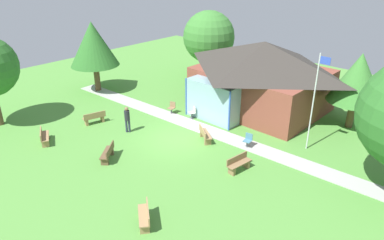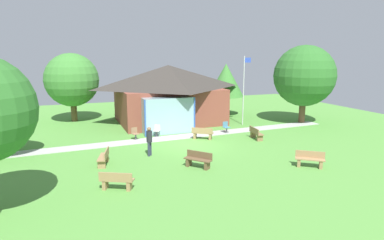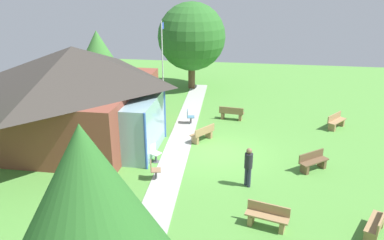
% 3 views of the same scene
% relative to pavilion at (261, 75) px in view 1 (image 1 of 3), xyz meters
% --- Properties ---
extents(ground_plane, '(44.00, 44.00, 0.00)m').
position_rel_pavilion_xyz_m(ground_plane, '(-0.89, -7.72, -2.58)').
color(ground_plane, '#54933D').
extents(pavilion, '(9.44, 8.62, 4.95)m').
position_rel_pavilion_xyz_m(pavilion, '(0.00, 0.00, 0.00)').
color(pavilion, brown).
rests_on(pavilion, ground_plane).
extents(footpath, '(25.24, 2.53, 0.03)m').
position_rel_pavilion_xyz_m(footpath, '(-0.89, -5.46, -2.56)').
color(footpath, '#ADADA8').
rests_on(footpath, ground_plane).
extents(flagpole, '(0.64, 0.08, 5.74)m').
position_rel_pavilion_xyz_m(flagpole, '(5.56, -3.27, 0.58)').
color(flagpole, silver).
rests_on(flagpole, ground_plane).
extents(bench_mid_right, '(0.62, 1.54, 0.84)m').
position_rel_pavilion_xyz_m(bench_mid_right, '(3.97, -7.92, -2.18)').
color(bench_mid_right, olive).
rests_on(bench_mid_right, ground_plane).
extents(bench_front_center, '(1.29, 1.44, 0.84)m').
position_rel_pavilion_xyz_m(bench_front_center, '(-2.01, -11.96, -2.18)').
color(bench_front_center, brown).
rests_on(bench_front_center, ground_plane).
extents(bench_front_left, '(1.54, 1.08, 0.84)m').
position_rel_pavilion_xyz_m(bench_front_left, '(-6.48, -13.43, -2.18)').
color(bench_front_left, '#9E7A51').
rests_on(bench_front_left, ground_plane).
extents(bench_rear_near_path, '(1.49, 1.21, 0.84)m').
position_rel_pavilion_xyz_m(bench_rear_near_path, '(0.46, -6.60, -2.18)').
color(bench_rear_near_path, '#9E7A51').
rests_on(bench_rear_near_path, ground_plane).
extents(bench_mid_left, '(0.81, 1.56, 0.84)m').
position_rel_pavilion_xyz_m(bench_mid_left, '(-6.63, -9.79, -2.18)').
color(bench_mid_left, '#9E7A51').
rests_on(bench_mid_left, ground_plane).
extents(bench_front_right, '(1.46, 1.26, 0.84)m').
position_rel_pavilion_xyz_m(bench_front_right, '(3.54, -14.02, -2.18)').
color(bench_front_right, '#9E7A51').
rests_on(bench_front_right, ground_plane).
extents(patio_chair_west, '(0.53, 0.53, 0.86)m').
position_rel_pavilion_xyz_m(patio_chair_west, '(-3.99, -5.07, -2.16)').
color(patio_chair_west, '#8C6B4C').
rests_on(patio_chair_west, ground_plane).
extents(patio_chair_lawn_spare, '(0.50, 0.50, 0.86)m').
position_rel_pavilion_xyz_m(patio_chair_lawn_spare, '(2.87, -5.49, -2.16)').
color(patio_chair_lawn_spare, teal).
rests_on(patio_chair_lawn_spare, ground_plane).
extents(patio_chair_porch_left, '(0.60, 0.60, 0.86)m').
position_rel_pavilion_xyz_m(patio_chair_porch_left, '(-2.33, -4.66, -2.16)').
color(patio_chair_porch_left, beige).
rests_on(patio_chair_porch_left, ground_plane).
extents(visitor_strolling_lawn, '(0.34, 0.34, 1.74)m').
position_rel_pavilion_xyz_m(visitor_strolling_lawn, '(-3.93, -9.06, -1.56)').
color(visitor_strolling_lawn, '#2D3347').
rests_on(visitor_strolling_lawn, ground_plane).
extents(tree_behind_pavilion_left, '(4.63, 4.63, 5.98)m').
position_rel_pavilion_xyz_m(tree_behind_pavilion_left, '(-7.75, 3.36, 1.07)').
color(tree_behind_pavilion_left, brown).
rests_on(tree_behind_pavilion_left, ground_plane).
extents(tree_behind_pavilion_right, '(3.50, 3.50, 4.98)m').
position_rel_pavilion_xyz_m(tree_behind_pavilion_right, '(6.21, 1.40, 0.80)').
color(tree_behind_pavilion_right, brown).
rests_on(tree_behind_pavilion_right, ground_plane).
extents(tree_west_hedge, '(3.89, 3.89, 5.69)m').
position_rel_pavilion_xyz_m(tree_west_hedge, '(-11.98, -5.90, 1.33)').
color(tree_west_hedge, brown).
rests_on(tree_west_hedge, ground_plane).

